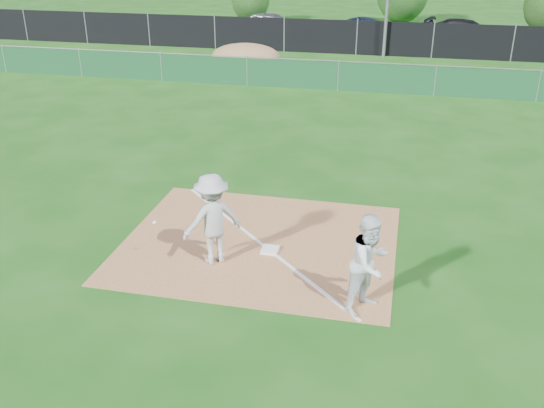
{
  "coord_description": "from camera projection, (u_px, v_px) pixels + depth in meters",
  "views": [
    {
      "loc": [
        2.9,
        -10.56,
        6.5
      ],
      "look_at": [
        0.29,
        1.0,
        1.0
      ],
      "focal_mm": 40.0,
      "sensor_mm": 36.0,
      "label": 1
    }
  ],
  "objects": [
    {
      "name": "play_at_first",
      "position": [
        212.0,
        219.0,
        12.4
      ],
      "size": [
        1.87,
        1.37,
        1.96
      ],
      "color": "silver",
      "rests_on": "infield_dirt"
    },
    {
      "name": "dirt_mound",
      "position": [
        246.0,
        56.0,
        29.78
      ],
      "size": [
        3.38,
        2.6,
        1.17
      ],
      "primitive_type": "ellipsoid",
      "color": "olive",
      "rests_on": "ground"
    },
    {
      "name": "first_base",
      "position": [
        270.0,
        250.0,
        13.16
      ],
      "size": [
        0.37,
        0.37,
        0.08
      ],
      "primitive_type": "cube",
      "rotation": [
        0.0,
        0.0,
        -0.03
      ],
      "color": "white",
      "rests_on": "infield_dirt"
    },
    {
      "name": "foul_line",
      "position": [
        259.0,
        242.0,
        13.53
      ],
      "size": [
        5.01,
        5.01,
        0.01
      ],
      "primitive_type": "cube",
      "rotation": [
        0.0,
        0.0,
        0.79
      ],
      "color": "white",
      "rests_on": "infield_dirt"
    },
    {
      "name": "infield_dirt",
      "position": [
        260.0,
        243.0,
        13.54
      ],
      "size": [
        6.0,
        5.0,
        0.02
      ],
      "primitive_type": "cube",
      "color": "#9A653D",
      "rests_on": "ground"
    },
    {
      "name": "green_fence",
      "position": [
        338.0,
        77.0,
        25.68
      ],
      "size": [
        44.0,
        0.05,
        1.2
      ],
      "primitive_type": "cube",
      "color": "#103E20",
      "rests_on": "ground"
    },
    {
      "name": "car_right",
      "position": [
        466.0,
        32.0,
        35.56
      ],
      "size": [
        5.1,
        3.12,
        1.38
      ],
      "primitive_type": "imported",
      "rotation": [
        0.0,
        0.0,
        1.3
      ],
      "color": "black",
      "rests_on": "parking_lot"
    },
    {
      "name": "car_left",
      "position": [
        271.0,
        25.0,
        37.79
      ],
      "size": [
        4.66,
        2.55,
        1.5
      ],
      "primitive_type": "imported",
      "rotation": [
        0.0,
        0.0,
        1.39
      ],
      "color": "#A9ABB0",
      "rests_on": "parking_lot"
    },
    {
      "name": "runner",
      "position": [
        370.0,
        263.0,
        10.87
      ],
      "size": [
        1.11,
        1.18,
        1.91
      ],
      "primitive_type": "imported",
      "rotation": [
        0.0,
        0.0,
        1.0
      ],
      "color": "white",
      "rests_on": "ground"
    },
    {
      "name": "car_mid",
      "position": [
        371.0,
        30.0,
        36.12
      ],
      "size": [
        4.42,
        2.46,
        1.38
      ],
      "primitive_type": "imported",
      "rotation": [
        0.0,
        0.0,
        1.82
      ],
      "color": "black",
      "rests_on": "parking_lot"
    },
    {
      "name": "black_fence",
      "position": [
        357.0,
        38.0,
        32.63
      ],
      "size": [
        46.0,
        0.04,
        1.8
      ],
      "primitive_type": "cube",
      "color": "black",
      "rests_on": "ground"
    },
    {
      "name": "ground",
      "position": [
        320.0,
        125.0,
        21.51
      ],
      "size": [
        90.0,
        90.0,
        0.0
      ],
      "primitive_type": "plane",
      "color": "#14460F",
      "rests_on": "ground"
    },
    {
      "name": "parking_lot",
      "position": [
        364.0,
        39.0,
        37.43
      ],
      "size": [
        46.0,
        9.0,
        0.01
      ],
      "primitive_type": "cube",
      "color": "black",
      "rests_on": "ground"
    }
  ]
}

